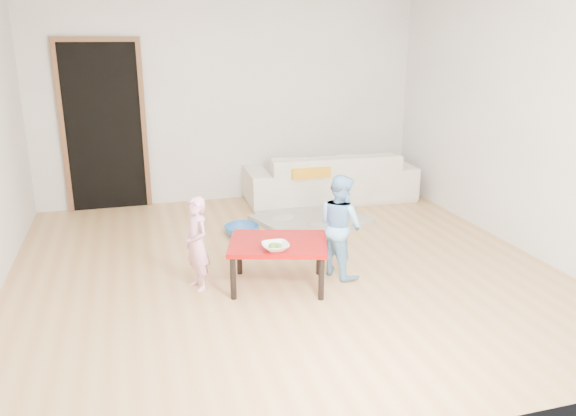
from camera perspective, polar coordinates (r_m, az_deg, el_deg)
name	(u,v)px	position (r m, az deg, el deg)	size (l,w,h in m)	color
floor	(282,267)	(5.41, -0.59, -5.99)	(5.00, 5.00, 0.01)	tan
back_wall	(231,101)	(7.46, -5.83, 10.72)	(5.00, 0.02, 2.60)	silver
right_wall	(521,121)	(6.18, 22.57, 8.19)	(0.02, 5.00, 2.60)	silver
doorway	(104,128)	(7.36, -18.18, 7.72)	(1.02, 0.08, 2.11)	brown
sofa	(330,176)	(7.52, 4.25, 3.26)	(2.23, 0.87, 0.65)	silver
cushion	(306,170)	(7.12, 1.85, 3.91)	(0.49, 0.44, 0.13)	orange
red_table	(278,264)	(4.94, -1.00, -5.69)	(0.83, 0.63, 0.42)	#950808
bowl	(275,247)	(4.67, -1.28, -3.94)	(0.22, 0.22, 0.06)	white
broccoli	(275,247)	(4.67, -1.28, -3.94)	(0.12, 0.12, 0.06)	#2D5919
child_pink	(197,244)	(4.88, -9.23, -3.61)	(0.30, 0.20, 0.83)	pink
child_blue	(340,226)	(5.11, 5.34, -1.79)	(0.46, 0.36, 0.95)	#5C9BD6
basin	(242,231)	(6.22, -4.71, -2.29)	(0.38, 0.38, 0.12)	#2C63A6
blanket	(311,220)	(6.67, 2.40, -1.18)	(1.18, 0.98, 0.06)	#A49D90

